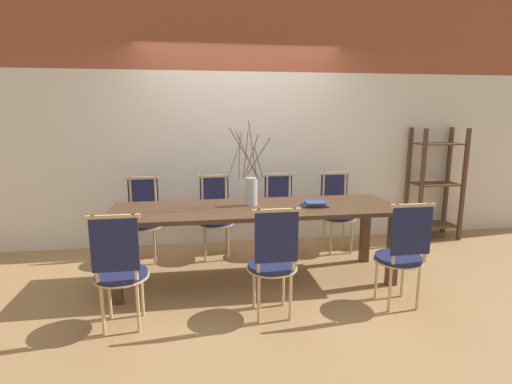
{
  "coord_description": "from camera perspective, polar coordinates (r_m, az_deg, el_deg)",
  "views": [
    {
      "loc": [
        -0.59,
        -3.78,
        1.67
      ],
      "look_at": [
        0.0,
        0.0,
        0.91
      ],
      "focal_mm": 28.0,
      "sensor_mm": 36.0,
      "label": 1
    }
  ],
  "objects": [
    {
      "name": "ground_plane",
      "position": [
        4.18,
        0.0,
        -12.35
      ],
      "size": [
        16.0,
        16.0,
        0.0
      ],
      "primitive_type": "plane",
      "color": "#A87F51"
    },
    {
      "name": "wall_rear",
      "position": [
        5.12,
        -2.28,
        10.42
      ],
      "size": [
        12.0,
        0.06,
        3.2
      ],
      "color": "white",
      "rests_on": "ground_plane"
    },
    {
      "name": "dining_table",
      "position": [
        3.96,
        0.0,
        -3.47
      ],
      "size": [
        2.82,
        0.86,
        0.76
      ],
      "color": "#4C3321",
      "rests_on": "ground_plane"
    },
    {
      "name": "chair_near_leftend",
      "position": [
        3.28,
        -18.89,
        -10.27
      ],
      "size": [
        0.42,
        0.42,
        0.95
      ],
      "color": "#1E234C",
      "rests_on": "ground_plane"
    },
    {
      "name": "chair_near_left",
      "position": [
        3.29,
        2.47,
        -9.62
      ],
      "size": [
        0.42,
        0.42,
        0.95
      ],
      "color": "#1E234C",
      "rests_on": "ground_plane"
    },
    {
      "name": "chair_near_center",
      "position": [
        3.66,
        20.13,
        -8.09
      ],
      "size": [
        0.42,
        0.42,
        0.95
      ],
      "color": "#1E234C",
      "rests_on": "ground_plane"
    },
    {
      "name": "chair_far_leftend",
      "position": [
        4.74,
        -15.82,
        -3.5
      ],
      "size": [
        0.42,
        0.42,
        0.95
      ],
      "rotation": [
        0.0,
        0.0,
        3.14
      ],
      "color": "#1E234C",
      "rests_on": "ground_plane"
    },
    {
      "name": "chair_far_left",
      "position": [
        4.71,
        -5.85,
        -3.23
      ],
      "size": [
        0.42,
        0.42,
        0.95
      ],
      "rotation": [
        0.0,
        0.0,
        3.14
      ],
      "color": "#1E234C",
      "rests_on": "ground_plane"
    },
    {
      "name": "chair_far_center",
      "position": [
        4.81,
        3.47,
        -2.88
      ],
      "size": [
        0.42,
        0.42,
        0.95
      ],
      "rotation": [
        0.0,
        0.0,
        3.14
      ],
      "color": "#1E234C",
      "rests_on": "ground_plane"
    },
    {
      "name": "chair_far_right",
      "position": [
        5.01,
        11.46,
        -2.52
      ],
      "size": [
        0.42,
        0.42,
        0.95
      ],
      "rotation": [
        0.0,
        0.0,
        3.14
      ],
      "color": "#1E234C",
      "rests_on": "ground_plane"
    },
    {
      "name": "vase_centerpiece",
      "position": [
        3.98,
        -0.7,
        0.41
      ],
      "size": [
        0.44,
        0.47,
        0.83
      ],
      "color": "silver",
      "rests_on": "dining_table"
    },
    {
      "name": "book_stack",
      "position": [
        4.01,
        8.41,
        -1.7
      ],
      "size": [
        0.28,
        0.2,
        0.05
      ],
      "color": "#234C8C",
      "rests_on": "dining_table"
    },
    {
      "name": "shelving_rack",
      "position": [
        5.84,
        24.19,
        1.02
      ],
      "size": [
        0.64,
        0.39,
        1.48
      ],
      "color": "#513823",
      "rests_on": "ground_plane"
    }
  ]
}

